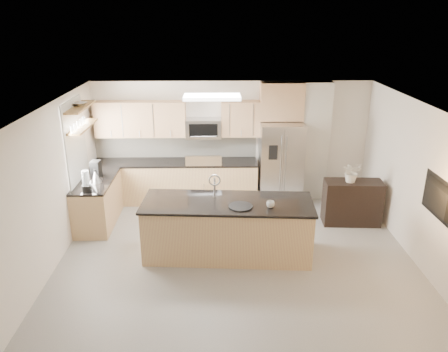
{
  "coord_description": "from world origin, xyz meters",
  "views": [
    {
      "loc": [
        -0.34,
        -6.06,
        3.95
      ],
      "look_at": [
        -0.2,
        1.3,
        1.19
      ],
      "focal_mm": 35.0,
      "sensor_mm": 36.0,
      "label": 1
    }
  ],
  "objects_px": {
    "platter": "(241,206)",
    "kettle": "(96,177)",
    "island": "(227,228)",
    "blender": "(86,182)",
    "refrigerator": "(280,163)",
    "coffee_maker": "(96,169)",
    "television": "(435,200)",
    "cup": "(270,204)",
    "flower_vase": "(352,167)",
    "credenza": "(352,202)",
    "bowl": "(80,104)",
    "microwave": "(204,128)",
    "range": "(204,181)"
  },
  "relations": [
    {
      "from": "television",
      "to": "flower_vase",
      "type": "bearing_deg",
      "value": 18.38
    },
    {
      "from": "cup",
      "to": "flower_vase",
      "type": "height_order",
      "value": "flower_vase"
    },
    {
      "from": "refrigerator",
      "to": "bowl",
      "type": "bearing_deg",
      "value": -167.14
    },
    {
      "from": "blender",
      "to": "television",
      "type": "distance_m",
      "value": 5.78
    },
    {
      "from": "platter",
      "to": "microwave",
      "type": "bearing_deg",
      "value": 103.9
    },
    {
      "from": "blender",
      "to": "coffee_maker",
      "type": "distance_m",
      "value": 0.76
    },
    {
      "from": "island",
      "to": "coffee_maker",
      "type": "relative_size",
      "value": 9.1
    },
    {
      "from": "cup",
      "to": "kettle",
      "type": "height_order",
      "value": "kettle"
    },
    {
      "from": "island",
      "to": "blender",
      "type": "distance_m",
      "value": 2.68
    },
    {
      "from": "platter",
      "to": "kettle",
      "type": "bearing_deg",
      "value": 153.66
    },
    {
      "from": "blender",
      "to": "flower_vase",
      "type": "xyz_separation_m",
      "value": [
        4.94,
        0.47,
        0.1
      ]
    },
    {
      "from": "flower_vase",
      "to": "cup",
      "type": "bearing_deg",
      "value": -141.5
    },
    {
      "from": "credenza",
      "to": "coffee_maker",
      "type": "bearing_deg",
      "value": 179.86
    },
    {
      "from": "island",
      "to": "coffee_maker",
      "type": "height_order",
      "value": "island"
    },
    {
      "from": "bowl",
      "to": "platter",
      "type": "bearing_deg",
      "value": -28.75
    },
    {
      "from": "platter",
      "to": "flower_vase",
      "type": "bearing_deg",
      "value": 31.48
    },
    {
      "from": "coffee_maker",
      "to": "bowl",
      "type": "xyz_separation_m",
      "value": [
        -0.16,
        -0.05,
        1.3
      ]
    },
    {
      "from": "blender",
      "to": "flower_vase",
      "type": "relative_size",
      "value": 0.65
    },
    {
      "from": "cup",
      "to": "refrigerator",
      "type": "bearing_deg",
      "value": 78.29
    },
    {
      "from": "cup",
      "to": "flower_vase",
      "type": "distance_m",
      "value": 2.21
    },
    {
      "from": "cup",
      "to": "television",
      "type": "height_order",
      "value": "television"
    },
    {
      "from": "island",
      "to": "credenza",
      "type": "height_order",
      "value": "island"
    },
    {
      "from": "platter",
      "to": "credenza",
      "type": "bearing_deg",
      "value": 30.82
    },
    {
      "from": "island",
      "to": "bowl",
      "type": "distance_m",
      "value": 3.57
    },
    {
      "from": "kettle",
      "to": "bowl",
      "type": "xyz_separation_m",
      "value": [
        -0.23,
        0.27,
        1.34
      ]
    },
    {
      "from": "credenza",
      "to": "television",
      "type": "distance_m",
      "value": 2.22
    },
    {
      "from": "kettle",
      "to": "flower_vase",
      "type": "distance_m",
      "value": 4.89
    },
    {
      "from": "coffee_maker",
      "to": "television",
      "type": "distance_m",
      "value": 6.04
    },
    {
      "from": "credenza",
      "to": "platter",
      "type": "xyz_separation_m",
      "value": [
        -2.28,
        -1.36,
        0.56
      ]
    },
    {
      "from": "island",
      "to": "refrigerator",
      "type": "bearing_deg",
      "value": 65.81
    },
    {
      "from": "television",
      "to": "coffee_maker",
      "type": "bearing_deg",
      "value": 68.3
    },
    {
      "from": "platter",
      "to": "flower_vase",
      "type": "distance_m",
      "value": 2.6
    },
    {
      "from": "refrigerator",
      "to": "coffee_maker",
      "type": "relative_size",
      "value": 5.54
    },
    {
      "from": "credenza",
      "to": "coffee_maker",
      "type": "relative_size",
      "value": 3.44
    },
    {
      "from": "island",
      "to": "platter",
      "type": "bearing_deg",
      "value": -41.63
    },
    {
      "from": "platter",
      "to": "flower_vase",
      "type": "relative_size",
      "value": 0.64
    },
    {
      "from": "microwave",
      "to": "refrigerator",
      "type": "xyz_separation_m",
      "value": [
        1.66,
        -0.17,
        -0.74
      ]
    },
    {
      "from": "microwave",
      "to": "platter",
      "type": "height_order",
      "value": "microwave"
    },
    {
      "from": "blender",
      "to": "platter",
      "type": "bearing_deg",
      "value": -17.94
    },
    {
      "from": "flower_vase",
      "to": "television",
      "type": "distance_m",
      "value": 2.05
    },
    {
      "from": "kettle",
      "to": "bowl",
      "type": "height_order",
      "value": "bowl"
    },
    {
      "from": "platter",
      "to": "bowl",
      "type": "relative_size",
      "value": 1.23
    },
    {
      "from": "platter",
      "to": "blender",
      "type": "height_order",
      "value": "blender"
    },
    {
      "from": "blender",
      "to": "credenza",
      "type": "bearing_deg",
      "value": 5.43
    },
    {
      "from": "range",
      "to": "microwave",
      "type": "bearing_deg",
      "value": 90.0
    },
    {
      "from": "microwave",
      "to": "cup",
      "type": "bearing_deg",
      "value": -66.94
    },
    {
      "from": "refrigerator",
      "to": "island",
      "type": "relative_size",
      "value": 0.61
    },
    {
      "from": "refrigerator",
      "to": "flower_vase",
      "type": "distance_m",
      "value": 1.68
    },
    {
      "from": "range",
      "to": "television",
      "type": "height_order",
      "value": "television"
    },
    {
      "from": "cup",
      "to": "platter",
      "type": "relative_size",
      "value": 0.34
    }
  ]
}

